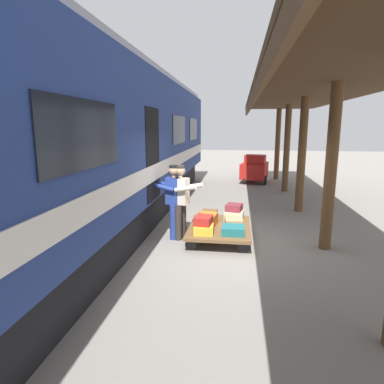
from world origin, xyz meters
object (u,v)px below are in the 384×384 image
suitcase_teal_softside (233,230)px  suitcase_orange_carryall (206,220)px  suitcase_red_plastic (203,220)px  suitcase_cream_canvas (234,215)px  suitcase_tan_vintage (234,222)px  suitcase_burgundy_valise (234,208)px  train_car (87,149)px  suitcase_brown_leather (208,215)px  porter_in_overalls (173,199)px  luggage_cart (220,228)px  porter_by_door (181,200)px  baggage_tug (255,169)px  suitcase_yellow_case (204,229)px

suitcase_teal_softside → suitcase_orange_carryall: (0.62, -0.54, 0.04)m
suitcase_red_plastic → suitcase_cream_canvas: bearing=-120.6°
suitcase_teal_softside → suitcase_tan_vintage: 0.54m
suitcase_burgundy_valise → suitcase_red_plastic: suitcase_burgundy_valise is taller
suitcase_orange_carryall → suitcase_burgundy_valise: bearing=-139.8°
train_car → suitcase_brown_leather: train_car is taller
suitcase_burgundy_valise → suitcase_red_plastic: 1.23m
suitcase_orange_carryall → porter_in_overalls: porter_in_overalls is taller
luggage_cart → suitcase_orange_carryall: suitcase_orange_carryall is taller
suitcase_teal_softside → train_car: bearing=-4.7°
porter_by_door → suitcase_teal_softside: bearing=159.1°
suitcase_orange_carryall → train_car: bearing=5.8°
suitcase_brown_leather → suitcase_red_plastic: (0.01, 1.07, 0.18)m
train_car → suitcase_red_plastic: 3.03m
suitcase_brown_leather → porter_by_door: (0.57, 0.62, 0.52)m
suitcase_cream_canvas → porter_by_door: (1.19, 0.62, 0.49)m
suitcase_teal_softside → suitcase_tan_vintage: bearing=-90.0°
suitcase_brown_leather → baggage_tug: 7.74m
suitcase_teal_softside → suitcase_tan_vintage: size_ratio=0.97×
luggage_cart → suitcase_brown_leather: (0.31, -0.54, 0.14)m
suitcase_red_plastic → porter_by_door: size_ratio=0.26×
suitcase_brown_leather → suitcase_tan_vintage: size_ratio=1.29×
suitcase_red_plastic → suitcase_burgundy_valise: bearing=-120.8°
suitcase_yellow_case → baggage_tug: size_ratio=0.29×
luggage_cart → baggage_tug: size_ratio=1.05×
train_car → suitcase_yellow_case: bearing=174.2°
suitcase_burgundy_valise → suitcase_brown_leather: bearing=-1.5°
suitcase_cream_canvas → porter_by_door: 1.43m
luggage_cart → suitcase_cream_canvas: bearing=-120.0°
suitcase_orange_carryall → porter_by_door: size_ratio=0.37×
suitcase_brown_leather → suitcase_teal_softside: size_ratio=1.33×
luggage_cart → porter_by_door: size_ratio=1.15×
suitcase_yellow_case → suitcase_teal_softside: 0.62m
suitcase_red_plastic → baggage_tug: (-1.45, -8.67, 0.04)m
suitcase_tan_vintage → porter_in_overalls: 1.47m
suitcase_brown_leather → porter_by_door: size_ratio=0.37×
suitcase_cream_canvas → suitcase_red_plastic: size_ratio=1.15×
suitcase_cream_canvas → baggage_tug: size_ratio=0.27×
train_car → suitcase_teal_softside: train_car is taller
suitcase_brown_leather → suitcase_teal_softside: suitcase_brown_leather is taller
porter_by_door → porter_in_overalls: bearing=-8.7°
suitcase_yellow_case → baggage_tug: baggage_tug is taller
suitcase_orange_carryall → suitcase_red_plastic: bearing=89.0°
suitcase_yellow_case → suitcase_teal_softside: (-0.62, 0.00, -0.01)m
train_car → suitcase_brown_leather: (-2.65, -0.81, -1.65)m
suitcase_burgundy_valise → suitcase_tan_vintage: bearing=90.4°
suitcase_cream_canvas → suitcase_burgundy_valise: suitcase_burgundy_valise is taller
train_car → suitcase_tan_vintage: size_ratio=37.10×
porter_in_overalls → suitcase_cream_canvas: bearing=-156.6°
suitcase_cream_canvas → porter_by_door: size_ratio=0.30×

